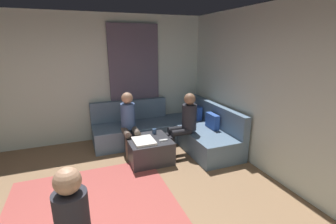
{
  "coord_description": "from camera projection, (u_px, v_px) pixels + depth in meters",
  "views": [
    {
      "loc": [
        2.4,
        0.06,
        2.12
      ],
      "look_at": [
        -1.63,
        1.63,
        0.85
      ],
      "focal_mm": 25.59,
      "sensor_mm": 36.0,
      "label": 1
    }
  ],
  "objects": [
    {
      "name": "wall_back",
      "position": [
        297.0,
        99.0,
        3.37
      ],
      "size": [
        6.0,
        0.12,
        2.7
      ],
      "primitive_type": "cube",
      "color": "silver",
      "rests_on": "ground_plane"
    },
    {
      "name": "wall_left",
      "position": [
        72.0,
        80.0,
        4.97
      ],
      "size": [
        0.12,
        6.0,
        2.7
      ],
      "primitive_type": "cube",
      "color": "silver",
      "rests_on": "ground_plane"
    },
    {
      "name": "curtain_panel",
      "position": [
        135.0,
        82.0,
        5.36
      ],
      "size": [
        0.06,
        1.1,
        2.5
      ],
      "primitive_type": "cube",
      "color": "#595166",
      "rests_on": "ground_plane"
    },
    {
      "name": "area_rug",
      "position": [
        94.0,
        221.0,
        2.93
      ],
      "size": [
        2.6,
        2.2,
        0.01
      ],
      "primitive_type": "cube",
      "color": "#AD4C47",
      "rests_on": "ground_plane"
    },
    {
      "name": "sectional_couch",
      "position": [
        171.0,
        131.0,
        5.16
      ],
      "size": [
        2.1,
        2.55,
        0.87
      ],
      "color": "slate",
      "rests_on": "ground_plane"
    },
    {
      "name": "ottoman",
      "position": [
        149.0,
        150.0,
        4.42
      ],
      "size": [
        0.76,
        0.76,
        0.42
      ],
      "primitive_type": "cube",
      "color": "#333338",
      "rests_on": "ground_plane"
    },
    {
      "name": "folded_blanket",
      "position": [
        144.0,
        141.0,
        4.22
      ],
      "size": [
        0.44,
        0.36,
        0.04
      ],
      "primitive_type": "cube",
      "color": "white",
      "rests_on": "ottoman"
    },
    {
      "name": "coffee_mug",
      "position": [
        154.0,
        131.0,
        4.6
      ],
      "size": [
        0.08,
        0.08,
        0.1
      ],
      "primitive_type": "cylinder",
      "color": "#334C72",
      "rests_on": "ottoman"
    },
    {
      "name": "game_remote",
      "position": [
        163.0,
        140.0,
        4.27
      ],
      "size": [
        0.05,
        0.15,
        0.02
      ],
      "primitive_type": "cube",
      "color": "white",
      "rests_on": "ottoman"
    },
    {
      "name": "person_on_couch_back",
      "position": [
        185.0,
        121.0,
        4.58
      ],
      "size": [
        0.3,
        0.6,
        1.2
      ],
      "rotation": [
        0.0,
        0.0,
        3.14
      ],
      "color": "black",
      "rests_on": "ground_plane"
    },
    {
      "name": "person_on_couch_side",
      "position": [
        129.0,
        121.0,
        4.6
      ],
      "size": [
        0.6,
        0.3,
        1.2
      ],
      "rotation": [
        0.0,
        0.0,
        -1.57
      ],
      "color": "brown",
      "rests_on": "ground_plane"
    }
  ]
}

